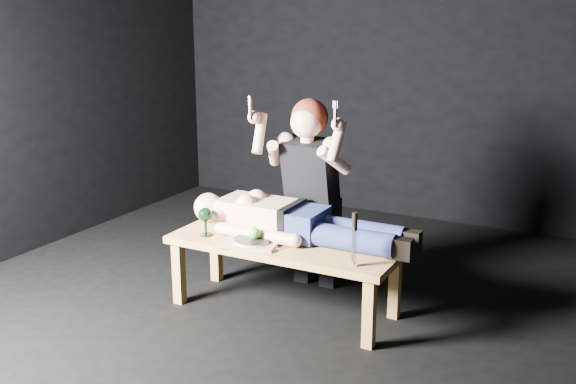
% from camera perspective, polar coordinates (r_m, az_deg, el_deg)
% --- Properties ---
extents(ground, '(5.00, 5.00, 0.00)m').
position_cam_1_polar(ground, '(4.05, 1.50, -11.63)').
color(ground, black).
rests_on(ground, ground).
extents(back_wall, '(5.00, 0.00, 5.00)m').
position_cam_1_polar(back_wall, '(5.97, 12.53, 11.69)').
color(back_wall, black).
rests_on(back_wall, ground).
extents(table, '(1.43, 0.54, 0.45)m').
position_cam_1_polar(table, '(4.23, -0.32, -7.04)').
color(table, tan).
rests_on(table, ground).
extents(lying_man, '(1.34, 0.41, 0.25)m').
position_cam_1_polar(lying_man, '(4.19, 0.90, -2.19)').
color(lying_man, '#E7B38F').
rests_on(lying_man, table).
extents(kneeling_woman, '(0.71, 0.79, 1.32)m').
position_cam_1_polar(kneeling_woman, '(4.48, 2.33, 0.07)').
color(kneeling_woman, black).
rests_on(kneeling_woman, ground).
extents(serving_tray, '(0.36, 0.29, 0.02)m').
position_cam_1_polar(serving_tray, '(4.10, -3.07, -4.29)').
color(serving_tray, tan).
rests_on(serving_tray, table).
extents(plate, '(0.25, 0.25, 0.02)m').
position_cam_1_polar(plate, '(4.09, -3.07, -4.05)').
color(plate, white).
rests_on(plate, serving_tray).
extents(apple, '(0.07, 0.07, 0.07)m').
position_cam_1_polar(apple, '(4.08, -2.80, -3.49)').
color(apple, '#448E27').
rests_on(apple, plate).
extents(goblet, '(0.09, 0.09, 0.18)m').
position_cam_1_polar(goblet, '(4.26, -6.92, -2.48)').
color(goblet, black).
rests_on(goblet, table).
extents(fork_flat, '(0.04, 0.15, 0.01)m').
position_cam_1_polar(fork_flat, '(4.18, -5.13, -4.04)').
color(fork_flat, '#B2B2B7').
rests_on(fork_flat, table).
extents(knife_flat, '(0.08, 0.14, 0.01)m').
position_cam_1_polar(knife_flat, '(4.00, -1.05, -4.89)').
color(knife_flat, '#B2B2B7').
rests_on(knife_flat, table).
extents(spoon_flat, '(0.09, 0.14, 0.01)m').
position_cam_1_polar(spoon_flat, '(4.06, -1.01, -4.54)').
color(spoon_flat, '#B2B2B7').
rests_on(spoon_flat, table).
extents(carving_knife, '(0.04, 0.04, 0.31)m').
position_cam_1_polar(carving_knife, '(3.73, 5.56, -3.98)').
color(carving_knife, '#B2B2B7').
rests_on(carving_knife, table).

